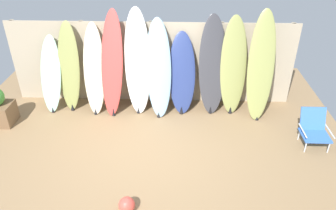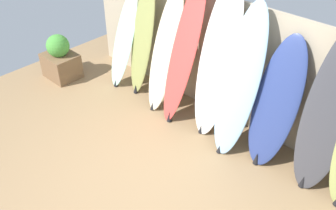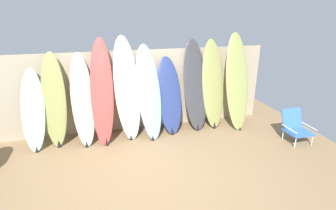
# 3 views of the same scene
# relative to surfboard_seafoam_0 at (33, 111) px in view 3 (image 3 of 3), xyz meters

# --- Properties ---
(ground) EXTENTS (7.68, 7.68, 0.00)m
(ground) POSITION_rel_surfboard_seafoam_0_xyz_m (2.10, -1.60, -0.77)
(ground) COLOR #8E704C
(fence_back) EXTENTS (6.08, 0.11, 1.80)m
(fence_back) POSITION_rel_surfboard_seafoam_0_xyz_m (2.10, 0.41, 0.13)
(fence_back) COLOR tan
(fence_back) RESTS_ON ground
(surfboard_seafoam_0) EXTENTS (0.48, 0.61, 1.57)m
(surfboard_seafoam_0) POSITION_rel_surfboard_seafoam_0_xyz_m (0.00, 0.00, 0.00)
(surfboard_seafoam_0) COLOR #9ED6BC
(surfboard_seafoam_0) RESTS_ON ground
(surfboard_olive_1) EXTENTS (0.51, 0.51, 1.87)m
(surfboard_olive_1) POSITION_rel_surfboard_seafoam_0_xyz_m (0.40, 0.05, 0.16)
(surfboard_olive_1) COLOR olive
(surfboard_olive_1) RESTS_ON ground
(surfboard_cream_2) EXTENTS (0.47, 0.70, 1.83)m
(surfboard_cream_2) POSITION_rel_surfboard_seafoam_0_xyz_m (0.93, 0.00, 0.14)
(surfboard_cream_2) COLOR beige
(surfboard_cream_2) RESTS_ON ground
(surfboard_red_3) EXTENTS (0.54, 0.72, 2.12)m
(surfboard_red_3) POSITION_rel_surfboard_seafoam_0_xyz_m (1.32, -0.04, 0.27)
(surfboard_red_3) COLOR #D13D38
(surfboard_red_3) RESTS_ON ground
(surfboard_white_4) EXTENTS (0.59, 0.67, 2.13)m
(surfboard_white_4) POSITION_rel_surfboard_seafoam_0_xyz_m (1.84, 0.05, 0.28)
(surfboard_white_4) COLOR white
(surfboard_white_4) RESTS_ON ground
(surfboard_skyblue_5) EXTENTS (0.59, 0.75, 1.96)m
(surfboard_skyblue_5) POSITION_rel_surfboard_seafoam_0_xyz_m (2.28, -0.06, 0.20)
(surfboard_skyblue_5) COLOR #8CB7D6
(surfboard_skyblue_5) RESTS_ON ground
(surfboard_navy_6) EXTENTS (0.60, 0.63, 1.67)m
(surfboard_navy_6) POSITION_rel_surfboard_seafoam_0_xyz_m (2.75, 0.04, 0.05)
(surfboard_navy_6) COLOR navy
(surfboard_navy_6) RESTS_ON ground
(surfboard_charcoal_7) EXTENTS (0.60, 0.60, 2.01)m
(surfboard_charcoal_7) POSITION_rel_surfboard_seafoam_0_xyz_m (3.37, 0.07, 0.22)
(surfboard_charcoal_7) COLOR #38383D
(surfboard_charcoal_7) RESTS_ON ground
(surfboard_olive_8) EXTENTS (0.56, 0.54, 2.01)m
(surfboard_olive_8) POSITION_rel_surfboard_seafoam_0_xyz_m (3.80, 0.07, 0.22)
(surfboard_olive_8) COLOR olive
(surfboard_olive_8) RESTS_ON ground
(surfboard_olive_9) EXTENTS (0.60, 0.78, 2.15)m
(surfboard_olive_9) POSITION_rel_surfboard_seafoam_0_xyz_m (4.31, -0.08, 0.30)
(surfboard_olive_9) COLOR olive
(surfboard_olive_9) RESTS_ON ground
(beach_chair) EXTENTS (0.50, 0.56, 0.65)m
(beach_chair) POSITION_rel_surfboard_seafoam_0_xyz_m (5.17, -1.12, -0.44)
(beach_chair) COLOR silver
(beach_chair) RESTS_ON ground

